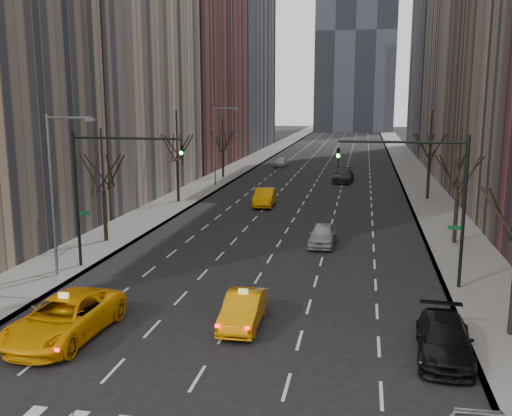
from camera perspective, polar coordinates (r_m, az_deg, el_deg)
The scene contains 20 objects.
ground at distance 21.57m, azimuth -5.88°, elevation -16.60°, with size 400.00×400.00×0.00m, color black.
sidewalk_left at distance 90.64m, azimuth -0.70°, elevation 4.58°, with size 4.50×320.00×0.15m, color slate.
sidewalk_right at distance 89.11m, azimuth 14.98°, elevation 4.11°, with size 4.50×320.00×0.15m, color slate.
bld_left_far at distance 89.39m, azimuth -7.41°, elevation 18.50°, with size 14.00×28.00×44.00m, color brown.
tree_lw_b at distance 40.84m, azimuth -14.98°, elevation 1.72°, with size 3.36×3.50×7.82m.
tree_lw_c at distance 55.52m, azimuth -7.86°, elevation 4.64°, with size 3.36×3.50×8.74m.
tree_lw_d at distance 72.77m, azimuth -3.33°, elevation 5.79°, with size 3.36×3.50×7.36m.
tree_rw_b at distance 41.28m, azimuth 19.50°, elevation 1.56°, with size 3.36×3.50×7.82m.
tree_rw_c at distance 58.95m, azimuth 16.95°, elevation 4.63°, with size 3.36×3.50×8.74m.
traffic_mast_left at distance 33.99m, azimuth -15.07°, elevation 2.96°, with size 6.69×0.39×8.00m.
traffic_mast_right at distance 30.83m, azimuth 17.12°, elevation 2.08°, with size 6.69×0.39×8.00m.
streetlight_near at distance 33.04m, azimuth -19.29°, elevation 2.74°, with size 2.83×0.22×9.00m.
streetlight_far at distance 65.56m, azimuth -3.86°, elevation 7.04°, with size 2.83×0.22×9.00m.
taxi_suv at distance 25.68m, azimuth -18.59°, elevation -10.37°, with size 2.92×6.33×1.76m, color #FFAB05.
taxi_sedan at distance 25.68m, azimuth -1.29°, elevation -10.13°, with size 1.55×4.45×1.47m, color orange.
silver_sedan_ahead at distance 39.52m, azimuth 6.68°, elevation -2.67°, with size 1.76×4.37×1.49m, color #999CA0.
parked_suv_black at distance 23.90m, azimuth 18.30°, elevation -12.34°, with size 2.06×5.07×1.47m, color black.
far_taxi at distance 53.72m, azimuth 0.88°, elevation 1.07°, with size 1.74×5.00×1.65m, color #FF9E05.
far_suv_grey at distance 70.21m, azimuth 8.73°, elevation 3.23°, with size 2.24×5.52×1.60m, color #2C2C31.
far_car_white at distance 85.52m, azimuth 2.52°, elevation 4.61°, with size 1.61×4.00×1.36m, color silver.
Camera 1 is at (5.63, -18.31, 9.91)m, focal length 40.00 mm.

